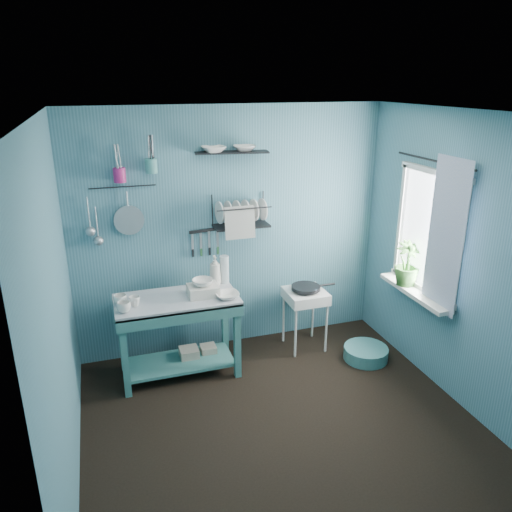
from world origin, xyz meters
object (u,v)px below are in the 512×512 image
object	(u,v)px
frying_pan	(306,288)
water_bottle	(224,269)
dish_rack	(241,211)
potted_plant	(407,263)
utensil_cup_teal	(151,166)
colander	(129,220)
work_counter	(179,336)
mug_right	(120,300)
storage_tin_small	(208,355)
mug_mid	(135,301)
floor_basin	(366,353)
hotplate_stand	(305,319)
wash_tub	(203,290)
mug_left	(124,307)
soap_bottle	(215,270)
utensil_cup_magenta	(120,175)
storage_tin_large	(189,358)

from	to	relation	value
frying_pan	water_bottle	bearing A→B (deg)	172.06
dish_rack	potted_plant	world-z (taller)	dish_rack
utensil_cup_teal	colander	world-z (taller)	utensil_cup_teal
work_counter	mug_right	world-z (taller)	mug_right
colander	storage_tin_small	size ratio (longest dim) A/B	1.40
work_counter	potted_plant	bearing A→B (deg)	-3.41
mug_mid	floor_basin	xyz separation A→B (m)	(2.23, -0.27, -0.78)
work_counter	storage_tin_small	distance (m)	0.43
hotplate_stand	potted_plant	xyz separation A→B (m)	(0.81, -0.54, 0.72)
mug_mid	frying_pan	distance (m)	1.75
mug_right	hotplate_stand	bearing A→B (deg)	3.21
frying_pan	floor_basin	xyz separation A→B (m)	(0.50, -0.44, -0.62)
work_counter	storage_tin_small	bearing A→B (deg)	22.84
mug_right	hotplate_stand	size ratio (longest dim) A/B	0.19
wash_tub	mug_right	bearing A→B (deg)	178.47
wash_tub	hotplate_stand	size ratio (longest dim) A/B	0.43
mug_right	hotplate_stand	world-z (taller)	mug_right
mug_left	water_bottle	world-z (taller)	water_bottle
hotplate_stand	utensil_cup_teal	bearing A→B (deg)	176.44
mug_left	water_bottle	distance (m)	1.07
frying_pan	utensil_cup_teal	distance (m)	1.96
floor_basin	soap_bottle	bearing A→B (deg)	159.62
utensil_cup_teal	mug_mid	bearing A→B (deg)	-122.02
mug_left	floor_basin	distance (m)	2.47
mug_mid	mug_right	xyz separation A→B (m)	(-0.12, 0.06, 0.00)
dish_rack	hotplate_stand	bearing A→B (deg)	-14.38
utensil_cup_magenta	utensil_cup_teal	bearing A→B (deg)	0.00
storage_tin_small	mug_right	bearing A→B (deg)	-174.29
work_counter	frying_pan	bearing A→B (deg)	12.31
soap_bottle	wash_tub	bearing A→B (deg)	-127.69
frying_pan	floor_basin	world-z (taller)	frying_pan
work_counter	wash_tub	bearing A→B (deg)	3.34
water_bottle	colander	bearing A→B (deg)	167.45
wash_tub	utensil_cup_magenta	xyz separation A→B (m)	(-0.64, 0.40, 1.05)
storage_tin_small	hotplate_stand	bearing A→B (deg)	1.31
wash_tub	storage_tin_small	size ratio (longest dim) A/B	1.40
dish_rack	colander	bearing A→B (deg)	-178.51
storage_tin_large	storage_tin_small	world-z (taller)	storage_tin_large
mug_left	mug_mid	size ratio (longest dim) A/B	1.23
mug_left	colander	xyz separation A→B (m)	(0.14, 0.57, 0.62)
hotplate_stand	floor_basin	bearing A→B (deg)	-33.77
wash_tub	floor_basin	size ratio (longest dim) A/B	0.62
soap_bottle	floor_basin	size ratio (longest dim) A/B	0.67
work_counter	hotplate_stand	xyz separation A→B (m)	(1.35, 0.10, -0.08)
mug_mid	water_bottle	bearing A→B (deg)	17.28
utensil_cup_teal	mug_right	bearing A→B (deg)	-136.07
mug_mid	utensil_cup_teal	distance (m)	1.24
floor_basin	storage_tin_large	bearing A→B (deg)	167.69
utensil_cup_teal	wash_tub	bearing A→B (deg)	-48.63
wash_tub	storage_tin_large	world-z (taller)	wash_tub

